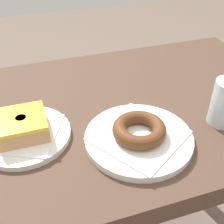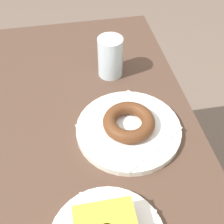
# 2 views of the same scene
# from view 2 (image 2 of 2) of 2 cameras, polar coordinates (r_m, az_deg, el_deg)

# --- Properties ---
(table) EXTENTS (1.06, 0.61, 0.71)m
(table) POSITION_cam_2_polar(r_m,az_deg,el_deg) (0.75, -7.16, -12.93)
(table) COLOR brown
(table) RESTS_ON ground_plane
(plate_chocolate_ring) EXTENTS (0.23, 0.23, 0.02)m
(plate_chocolate_ring) POSITION_cam_2_polar(r_m,az_deg,el_deg) (0.68, 3.11, -3.30)
(plate_chocolate_ring) COLOR white
(plate_chocolate_ring) RESTS_ON table
(napkin_chocolate_ring) EXTENTS (0.23, 0.23, 0.00)m
(napkin_chocolate_ring) POSITION_cam_2_polar(r_m,az_deg,el_deg) (0.68, 3.14, -2.79)
(napkin_chocolate_ring) COLOR white
(napkin_chocolate_ring) RESTS_ON plate_chocolate_ring
(donut_chocolate_ring) EXTENTS (0.11, 0.11, 0.03)m
(donut_chocolate_ring) POSITION_cam_2_polar(r_m,az_deg,el_deg) (0.66, 3.20, -1.88)
(donut_chocolate_ring) COLOR brown
(donut_chocolate_ring) RESTS_ON napkin_chocolate_ring
(water_glass) EXTENTS (0.07, 0.07, 0.11)m
(water_glass) POSITION_cam_2_polar(r_m,az_deg,el_deg) (0.80, -0.32, 10.28)
(water_glass) COLOR silver
(water_glass) RESTS_ON table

